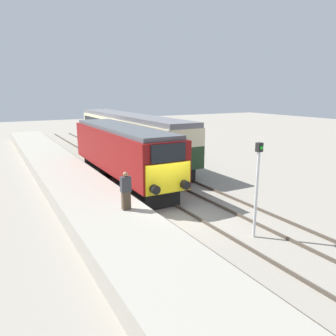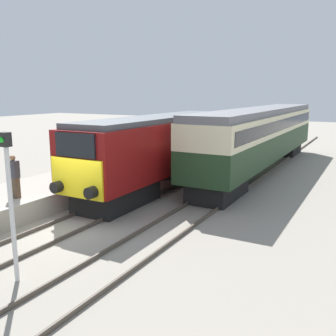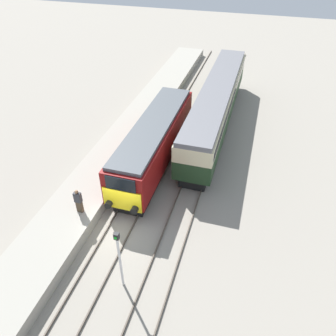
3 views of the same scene
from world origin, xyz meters
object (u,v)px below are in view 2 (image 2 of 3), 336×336
at_px(locomotive, 160,149).
at_px(person_on_platform, 14,177).
at_px(passenger_carriage, 262,133).
at_px(signal_post, 10,195).

xyz_separation_m(locomotive, person_on_platform, (-2.55, -6.98, -0.39)).
height_order(locomotive, person_on_platform, locomotive).
bearing_deg(passenger_carriage, person_on_platform, -112.82).
bearing_deg(signal_post, locomotive, 99.21).
relative_size(locomotive, passenger_carriage, 0.66).
distance_m(locomotive, person_on_platform, 7.44).
height_order(locomotive, passenger_carriage, passenger_carriage).
bearing_deg(locomotive, signal_post, -80.79).
bearing_deg(locomotive, person_on_platform, -110.02).
xyz_separation_m(passenger_carriage, signal_post, (-1.70, -17.63, -0.07)).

